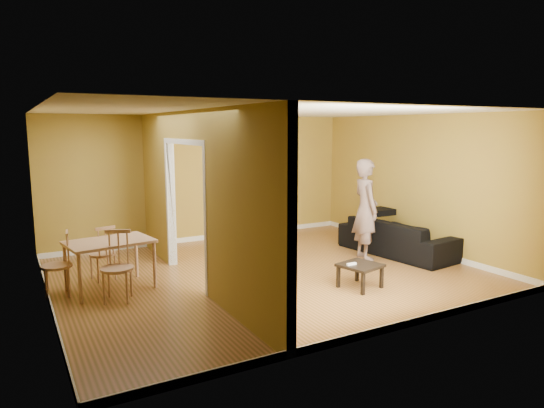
% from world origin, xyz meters
% --- Properties ---
extents(room_shell, '(6.50, 6.50, 6.50)m').
position_xyz_m(room_shell, '(0.00, 0.00, 1.30)').
color(room_shell, '#A66A3F').
rests_on(room_shell, ground).
extents(partition, '(0.22, 5.50, 2.60)m').
position_xyz_m(partition, '(-1.20, 0.00, 1.30)').
color(partition, olive).
rests_on(partition, ground).
extents(wall_speaker, '(0.10, 0.10, 0.10)m').
position_xyz_m(wall_speaker, '(1.50, 2.69, 1.90)').
color(wall_speaker, black).
rests_on(wall_speaker, room_shell).
extents(sofa, '(2.36, 1.23, 0.86)m').
position_xyz_m(sofa, '(2.70, -0.11, 0.43)').
color(sofa, '#242425').
rests_on(sofa, ground).
extents(person, '(0.90, 0.78, 2.13)m').
position_xyz_m(person, '(1.96, -0.07, 1.06)').
color(person, slate).
rests_on(person, ground).
extents(bookshelf, '(0.82, 0.36, 1.96)m').
position_xyz_m(bookshelf, '(1.35, 2.61, 0.98)').
color(bookshelf, white).
rests_on(bookshelf, ground).
extents(paper_box_navy_a, '(0.44, 0.28, 0.22)m').
position_xyz_m(paper_box_navy_a, '(1.38, 2.56, 0.53)').
color(paper_box_navy_a, '#0E104C').
rests_on(paper_box_navy_a, bookshelf).
extents(paper_box_teal, '(0.44, 0.29, 0.23)m').
position_xyz_m(paper_box_teal, '(1.32, 2.56, 0.91)').
color(paper_box_teal, '#1D755C').
rests_on(paper_box_teal, bookshelf).
extents(paper_box_navy_b, '(0.45, 0.30, 0.23)m').
position_xyz_m(paper_box_navy_b, '(1.33, 2.56, 1.30)').
color(paper_box_navy_b, navy).
rests_on(paper_box_navy_b, bookshelf).
extents(paper_box_navy_c, '(0.45, 0.29, 0.23)m').
position_xyz_m(paper_box_navy_c, '(1.34, 2.56, 1.53)').
color(paper_box_navy_c, navy).
rests_on(paper_box_navy_c, bookshelf).
extents(coffee_table, '(0.54, 0.54, 0.36)m').
position_xyz_m(coffee_table, '(0.85, -1.31, 0.31)').
color(coffee_table, black).
rests_on(coffee_table, ground).
extents(game_controller, '(0.15, 0.04, 0.03)m').
position_xyz_m(game_controller, '(0.71, -1.29, 0.38)').
color(game_controller, white).
rests_on(game_controller, coffee_table).
extents(dining_table, '(1.17, 0.78, 0.73)m').
position_xyz_m(dining_table, '(-2.39, 0.40, 0.65)').
color(dining_table, tan).
rests_on(dining_table, ground).
extents(chair_left, '(0.47, 0.47, 0.92)m').
position_xyz_m(chair_left, '(-3.10, 0.48, 0.46)').
color(chair_left, '#D2B488').
rests_on(chair_left, ground).
extents(chair_near, '(0.58, 0.58, 0.96)m').
position_xyz_m(chair_near, '(-2.40, -0.15, 0.48)').
color(chair_near, tan).
rests_on(chair_near, ground).
extents(chair_far, '(0.47, 0.47, 0.87)m').
position_xyz_m(chair_far, '(-2.40, 0.93, 0.44)').
color(chair_far, tan).
rests_on(chair_far, ground).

